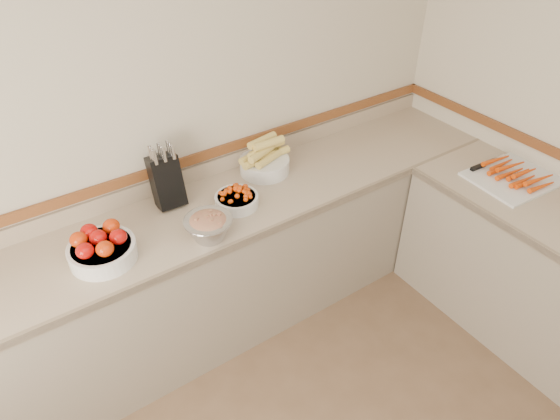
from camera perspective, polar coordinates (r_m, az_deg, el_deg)
back_wall at (r=2.80m, az=-13.71°, el=9.13°), size 4.00×0.00×4.00m
counter_back at (r=3.04m, az=-9.01°, el=-7.40°), size 4.00×0.65×1.08m
knife_block at (r=2.80m, az=-12.88°, el=3.39°), size 0.16×0.20×0.38m
tomato_bowl at (r=2.56m, az=-19.74°, el=-4.10°), size 0.33×0.33×0.16m
cherry_tomato_bowl at (r=2.78m, az=-4.99°, el=1.32°), size 0.25×0.25×0.14m
corn_bowl at (r=3.05m, az=-1.79°, el=5.69°), size 0.34×0.31×0.22m
rhubarb_bowl at (r=2.56m, az=-8.16°, el=-1.85°), size 0.25×0.25×0.14m
cutting_board at (r=3.32m, az=25.27°, el=3.58°), size 0.55×0.44×0.07m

